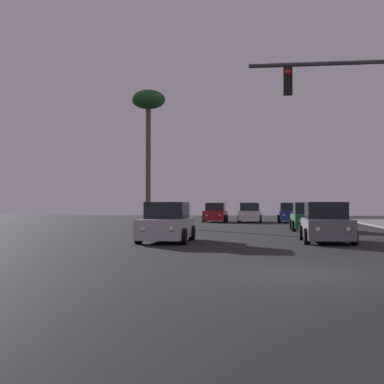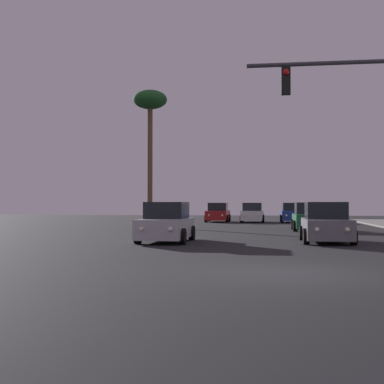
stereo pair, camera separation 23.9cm
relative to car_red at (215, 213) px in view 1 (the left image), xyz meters
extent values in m
plane|color=black|center=(4.85, -34.20, -0.76)|extent=(120.00, 120.00, 0.00)
cube|color=maroon|center=(0.00, -0.04, -0.18)|extent=(1.85, 4.22, 0.80)
cube|color=black|center=(0.00, 0.11, 0.57)|extent=(1.63, 2.02, 0.70)
cylinder|color=black|center=(-0.90, -1.34, -0.44)|extent=(0.24, 0.64, 0.64)
cylinder|color=black|center=(0.90, -1.34, -0.44)|extent=(0.24, 0.64, 0.64)
cylinder|color=black|center=(-0.90, 1.27, -0.44)|extent=(0.24, 0.64, 0.64)
cylinder|color=black|center=(0.90, 1.27, -0.44)|extent=(0.24, 0.64, 0.64)
sphere|color=#F2EACC|center=(-0.56, -2.16, -0.13)|extent=(0.18, 0.18, 0.18)
sphere|color=#F2EACC|center=(0.56, -2.16, -0.13)|extent=(0.18, 0.18, 0.18)
cube|color=#B7B7BC|center=(0.12, -24.74, -0.18)|extent=(1.85, 4.22, 0.80)
cube|color=black|center=(0.12, -24.59, 0.57)|extent=(1.63, 2.02, 0.70)
cylinder|color=black|center=(-0.78, -26.04, -0.44)|extent=(0.24, 0.64, 0.64)
cylinder|color=black|center=(1.02, -26.04, -0.44)|extent=(0.24, 0.64, 0.64)
cylinder|color=black|center=(-0.78, -23.43, -0.44)|extent=(0.24, 0.64, 0.64)
cylinder|color=black|center=(1.02, -23.43, -0.44)|extent=(0.24, 0.64, 0.64)
sphere|color=#F2EACC|center=(-0.44, -26.86, -0.13)|extent=(0.18, 0.18, 0.18)
sphere|color=#F2EACC|center=(0.67, -26.86, -0.13)|extent=(0.18, 0.18, 0.18)
cube|color=navy|center=(6.42, -0.11, -0.18)|extent=(1.85, 4.22, 0.80)
cube|color=black|center=(6.42, 0.04, 0.57)|extent=(1.63, 2.02, 0.70)
cylinder|color=black|center=(5.52, -1.41, -0.44)|extent=(0.24, 0.64, 0.64)
cylinder|color=black|center=(7.32, -1.41, -0.44)|extent=(0.24, 0.64, 0.64)
cylinder|color=black|center=(5.52, 1.20, -0.44)|extent=(0.24, 0.64, 0.64)
cylinder|color=black|center=(7.32, 1.20, -0.44)|extent=(0.24, 0.64, 0.64)
sphere|color=#F2EACC|center=(5.86, -2.23, -0.13)|extent=(0.18, 0.18, 0.18)
sphere|color=#F2EACC|center=(6.98, -2.23, -0.13)|extent=(0.18, 0.18, 0.18)
cube|color=#195933|center=(6.81, -14.18, -0.18)|extent=(1.86, 4.22, 0.80)
cube|color=black|center=(6.81, -14.03, 0.57)|extent=(1.63, 2.02, 0.70)
cylinder|color=black|center=(5.91, -15.48, -0.44)|extent=(0.24, 0.64, 0.64)
cylinder|color=black|center=(7.71, -15.48, -0.44)|extent=(0.24, 0.64, 0.64)
cylinder|color=black|center=(5.91, -12.88, -0.44)|extent=(0.24, 0.64, 0.64)
cylinder|color=black|center=(7.71, -12.88, -0.44)|extent=(0.24, 0.64, 0.64)
sphere|color=#F2EACC|center=(6.25, -16.30, -0.13)|extent=(0.18, 0.18, 0.18)
sphere|color=#F2EACC|center=(7.37, -16.30, -0.13)|extent=(0.18, 0.18, 0.18)
cube|color=slate|center=(6.75, -24.09, -0.18)|extent=(1.81, 4.20, 0.80)
cube|color=black|center=(6.75, -23.94, 0.57)|extent=(1.60, 2.00, 0.70)
cylinder|color=black|center=(5.85, -25.39, -0.44)|extent=(0.24, 0.64, 0.64)
cylinder|color=black|center=(7.65, -25.39, -0.44)|extent=(0.24, 0.64, 0.64)
cylinder|color=black|center=(5.85, -22.79, -0.44)|extent=(0.24, 0.64, 0.64)
cylinder|color=black|center=(7.65, -22.79, -0.44)|extent=(0.24, 0.64, 0.64)
sphere|color=#F2EACC|center=(6.19, -26.21, -0.13)|extent=(0.18, 0.18, 0.18)
sphere|color=#F2EACC|center=(7.30, -26.21, -0.13)|extent=(0.18, 0.18, 0.18)
cube|color=silver|center=(3.02, -0.17, -0.18)|extent=(1.89, 4.24, 0.80)
cube|color=black|center=(3.02, -0.02, 0.57)|extent=(1.64, 2.03, 0.70)
cylinder|color=black|center=(2.12, -1.47, -0.44)|extent=(0.24, 0.64, 0.64)
cylinder|color=black|center=(3.92, -1.47, -0.44)|extent=(0.24, 0.64, 0.64)
cylinder|color=black|center=(2.12, 1.14, -0.44)|extent=(0.24, 0.64, 0.64)
cylinder|color=black|center=(3.92, 1.14, -0.44)|extent=(0.24, 0.64, 0.64)
sphere|color=#F2EACC|center=(2.46, -2.29, -0.13)|extent=(0.18, 0.18, 0.18)
sphere|color=#F2EACC|center=(3.58, -2.29, -0.13)|extent=(0.18, 0.18, 0.18)
cylinder|color=#38383D|center=(7.96, -28.98, 5.46)|extent=(8.59, 0.14, 0.14)
cube|color=black|center=(4.96, -28.98, 4.91)|extent=(0.30, 0.24, 0.90)
sphere|color=red|center=(4.96, -29.12, 5.18)|extent=(0.20, 0.20, 0.20)
cylinder|color=brown|center=(-3.84, -10.20, 3.47)|extent=(0.36, 0.36, 8.46)
ellipsoid|color=#1E5123|center=(-3.84, -10.20, 8.18)|extent=(2.40, 2.40, 1.32)
camera|label=1|loc=(4.12, -46.87, 0.85)|focal=50.00mm
camera|label=2|loc=(4.35, -46.84, 0.85)|focal=50.00mm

